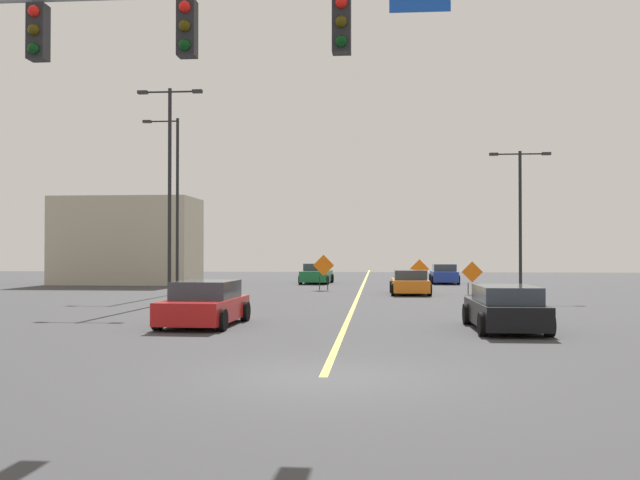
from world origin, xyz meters
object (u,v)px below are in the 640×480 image
Objects in this scene: street_lamp_mid_right at (170,179)px; construction_sign_left_lane at (472,274)px; car_black_passing at (505,308)px; car_blue_far at (444,274)px; car_red_distant at (205,304)px; street_lamp_near_right at (175,198)px; traffic_signal_assembly at (98,67)px; car_orange_mid at (410,283)px; street_lamp_mid_left at (520,210)px; construction_sign_median_far at (324,267)px; car_green_approaching at (317,274)px; construction_sign_right_shoulder at (420,270)px.

construction_sign_left_lane is (14.17, 7.52, -4.39)m from street_lamp_mid_right.
car_blue_far reaches higher than car_black_passing.
car_red_distant is (3.86, -9.18, -4.82)m from street_lamp_mid_right.
car_blue_far is at bearing 40.84° from street_lamp_near_right.
car_blue_far is (15.47, 13.37, -4.48)m from street_lamp_near_right.
car_red_distant is at bearing -67.22° from street_lamp_mid_right.
car_red_distant is (-0.10, 8.68, -5.08)m from traffic_signal_assembly.
street_lamp_mid_right reaches higher than car_orange_mid.
street_lamp_mid_left is 1.65× the size of car_black_passing.
street_lamp_near_right is at bearing -150.01° from construction_sign_median_far.
car_orange_mid is at bearing 170.98° from street_lamp_mid_left.
construction_sign_median_far is 11.92m from car_blue_far.
car_red_distant is 0.92× the size of car_blue_far.
street_lamp_mid_left reaches higher than car_black_passing.
car_red_distant is at bearing -92.08° from car_green_approaching.
traffic_signal_assembly is 1.22× the size of street_lamp_mid_right.
car_blue_far is at bearing 88.09° from car_black_passing.
car_blue_far is (13.82, 19.87, -4.82)m from street_lamp_mid_right.
traffic_signal_assembly is 2.52× the size of car_blue_far.
street_lamp_near_right is 2.05× the size of car_blue_far.
street_lamp_mid_left is (16.45, 6.33, -1.06)m from street_lamp_mid_right.
street_lamp_near_right is 4.53× the size of construction_sign_median_far.
car_blue_far reaches higher than car_orange_mid.
street_lamp_mid_right reaches higher than street_lamp_near_right.
street_lamp_mid_right reaches higher than construction_sign_right_shoulder.
construction_sign_median_far reaches higher than car_black_passing.
street_lamp_mid_right is 1.28× the size of street_lamp_mid_left.
traffic_signal_assembly reaches higher than car_orange_mid.
car_orange_mid is at bearing -98.92° from construction_sign_right_shoulder.
construction_sign_left_lane is (10.21, 25.38, -4.65)m from traffic_signal_assembly.
street_lamp_near_right reaches higher than construction_sign_left_lane.
car_orange_mid is (-0.81, -5.17, -0.51)m from construction_sign_right_shoulder.
construction_sign_left_lane is at bearing 85.59° from car_black_passing.
car_orange_mid is at bearing -103.15° from car_blue_far.
traffic_signal_assembly is 2.72× the size of car_red_distant.
street_lamp_mid_right is 2.12× the size of car_black_passing.
car_red_distant is 28.32m from car_green_approaching.
construction_sign_median_far is at bearing 83.92° from car_red_distant.
street_lamp_mid_right is (-3.96, 17.86, -0.26)m from traffic_signal_assembly.
construction_sign_right_shoulder is at bearing 75.69° from traffic_signal_assembly.
street_lamp_mid_right is at bearing 112.78° from car_red_distant.
street_lamp_near_right is at bearing 131.57° from car_black_passing.
construction_sign_left_lane reaches higher than car_green_approaching.
construction_sign_left_lane is at bearing 27.95° from street_lamp_mid_right.
street_lamp_mid_left is 3.57× the size of construction_sign_median_far.
street_lamp_near_right is at bearing 179.45° from street_lamp_mid_left.
street_lamp_near_right reaches higher than construction_sign_median_far.
car_green_approaching is at bearing 132.12° from street_lamp_mid_left.
car_orange_mid is at bearing 33.59° from street_lamp_mid_right.
street_lamp_near_right is 17.22m from car_red_distant.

